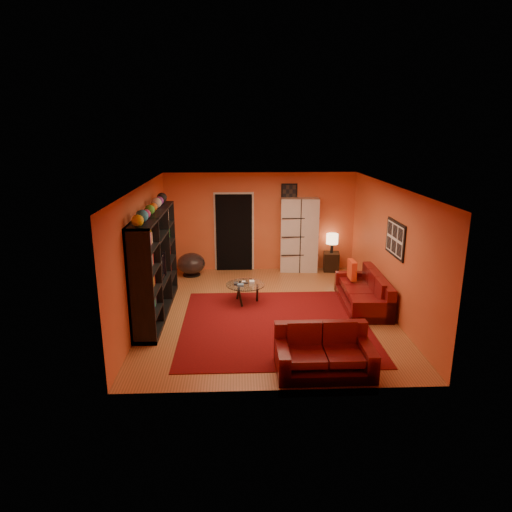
{
  "coord_description": "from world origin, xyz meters",
  "views": [
    {
      "loc": [
        -0.62,
        -8.86,
        3.67
      ],
      "look_at": [
        -0.24,
        0.1,
        1.17
      ],
      "focal_mm": 32.0,
      "sensor_mm": 36.0,
      "label": 1
    }
  ],
  "objects_px": {
    "entertainment_unit": "(155,264)",
    "tv": "(157,269)",
    "coffee_table": "(245,286)",
    "side_table": "(331,262)",
    "bowl_chair": "(191,264)",
    "storage_cabinet": "(299,235)",
    "loveseat": "(323,353)",
    "table_lamp": "(332,239)",
    "sofa": "(366,293)"
  },
  "relations": [
    {
      "from": "coffee_table",
      "to": "side_table",
      "type": "bearing_deg",
      "value": 43.92
    },
    {
      "from": "tv",
      "to": "loveseat",
      "type": "height_order",
      "value": "tv"
    },
    {
      "from": "tv",
      "to": "loveseat",
      "type": "distance_m",
      "value": 3.82
    },
    {
      "from": "tv",
      "to": "sofa",
      "type": "distance_m",
      "value": 4.42
    },
    {
      "from": "tv",
      "to": "loveseat",
      "type": "relative_size",
      "value": 0.58
    },
    {
      "from": "storage_cabinet",
      "to": "side_table",
      "type": "distance_m",
      "value": 1.13
    },
    {
      "from": "tv",
      "to": "bowl_chair",
      "type": "distance_m",
      "value": 2.69
    },
    {
      "from": "coffee_table",
      "to": "bowl_chair",
      "type": "relative_size",
      "value": 1.16
    },
    {
      "from": "loveseat",
      "to": "sofa",
      "type": "bearing_deg",
      "value": -28.5
    },
    {
      "from": "coffee_table",
      "to": "side_table",
      "type": "relative_size",
      "value": 1.68
    },
    {
      "from": "tv",
      "to": "table_lamp",
      "type": "relative_size",
      "value": 1.69
    },
    {
      "from": "sofa",
      "to": "table_lamp",
      "type": "relative_size",
      "value": 4.05
    },
    {
      "from": "loveseat",
      "to": "storage_cabinet",
      "type": "distance_m",
      "value": 5.27
    },
    {
      "from": "side_table",
      "to": "entertainment_unit",
      "type": "bearing_deg",
      "value": -146.56
    },
    {
      "from": "tv",
      "to": "sofa",
      "type": "bearing_deg",
      "value": -86.04
    },
    {
      "from": "tv",
      "to": "storage_cabinet",
      "type": "height_order",
      "value": "storage_cabinet"
    },
    {
      "from": "tv",
      "to": "coffee_table",
      "type": "bearing_deg",
      "value": -72.21
    },
    {
      "from": "tv",
      "to": "table_lamp",
      "type": "height_order",
      "value": "tv"
    },
    {
      "from": "tv",
      "to": "table_lamp",
      "type": "bearing_deg",
      "value": -55.53
    },
    {
      "from": "entertainment_unit",
      "to": "sofa",
      "type": "relative_size",
      "value": 1.44
    },
    {
      "from": "tv",
      "to": "side_table",
      "type": "relative_size",
      "value": 1.74
    },
    {
      "from": "entertainment_unit",
      "to": "side_table",
      "type": "height_order",
      "value": "entertainment_unit"
    },
    {
      "from": "sofa",
      "to": "coffee_table",
      "type": "relative_size",
      "value": 2.48
    },
    {
      "from": "tv",
      "to": "sofa",
      "type": "xyz_separation_m",
      "value": [
        4.36,
        0.3,
        -0.68
      ]
    },
    {
      "from": "sofa",
      "to": "bowl_chair",
      "type": "distance_m",
      "value": 4.56
    },
    {
      "from": "coffee_table",
      "to": "table_lamp",
      "type": "relative_size",
      "value": 1.64
    },
    {
      "from": "tv",
      "to": "bowl_chair",
      "type": "xyz_separation_m",
      "value": [
        0.41,
        2.57,
        -0.66
      ]
    },
    {
      "from": "coffee_table",
      "to": "storage_cabinet",
      "type": "xyz_separation_m",
      "value": [
        1.47,
        2.31,
        0.6
      ]
    },
    {
      "from": "sofa",
      "to": "loveseat",
      "type": "height_order",
      "value": "same"
    },
    {
      "from": "sofa",
      "to": "bowl_chair",
      "type": "relative_size",
      "value": 2.88
    },
    {
      "from": "table_lamp",
      "to": "bowl_chair",
      "type": "bearing_deg",
      "value": -176.14
    },
    {
      "from": "entertainment_unit",
      "to": "storage_cabinet",
      "type": "height_order",
      "value": "entertainment_unit"
    },
    {
      "from": "loveseat",
      "to": "coffee_table",
      "type": "relative_size",
      "value": 1.78
    },
    {
      "from": "entertainment_unit",
      "to": "bowl_chair",
      "type": "relative_size",
      "value": 4.15
    },
    {
      "from": "table_lamp",
      "to": "coffee_table",
      "type": "bearing_deg",
      "value": -136.08
    },
    {
      "from": "sofa",
      "to": "loveseat",
      "type": "distance_m",
      "value": 3.0
    },
    {
      "from": "entertainment_unit",
      "to": "storage_cabinet",
      "type": "bearing_deg",
      "value": 40.35
    },
    {
      "from": "entertainment_unit",
      "to": "coffee_table",
      "type": "height_order",
      "value": "entertainment_unit"
    },
    {
      "from": "loveseat",
      "to": "side_table",
      "type": "relative_size",
      "value": 3.0
    },
    {
      "from": "entertainment_unit",
      "to": "loveseat",
      "type": "relative_size",
      "value": 2.0
    },
    {
      "from": "coffee_table",
      "to": "storage_cabinet",
      "type": "distance_m",
      "value": 2.8
    },
    {
      "from": "coffee_table",
      "to": "side_table",
      "type": "xyz_separation_m",
      "value": [
        2.34,
        2.26,
        -0.13
      ]
    },
    {
      "from": "entertainment_unit",
      "to": "sofa",
      "type": "height_order",
      "value": "entertainment_unit"
    },
    {
      "from": "storage_cabinet",
      "to": "side_table",
      "type": "height_order",
      "value": "storage_cabinet"
    },
    {
      "from": "table_lamp",
      "to": "entertainment_unit",
      "type": "bearing_deg",
      "value": -146.56
    },
    {
      "from": "loveseat",
      "to": "bowl_chair",
      "type": "relative_size",
      "value": 2.07
    },
    {
      "from": "tv",
      "to": "storage_cabinet",
      "type": "distance_m",
      "value": 4.34
    },
    {
      "from": "entertainment_unit",
      "to": "tv",
      "type": "xyz_separation_m",
      "value": [
        0.05,
        -0.07,
        -0.08
      ]
    },
    {
      "from": "bowl_chair",
      "to": "side_table",
      "type": "height_order",
      "value": "bowl_chair"
    },
    {
      "from": "bowl_chair",
      "to": "sofa",
      "type": "bearing_deg",
      "value": -29.92
    }
  ]
}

